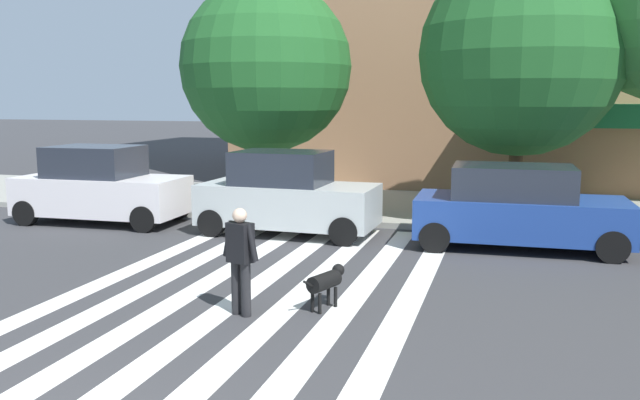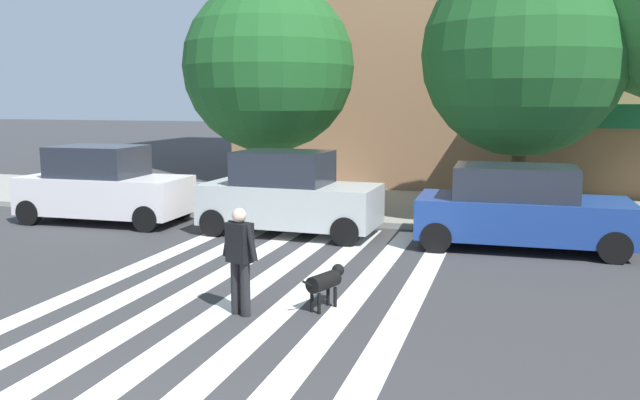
# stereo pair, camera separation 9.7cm
# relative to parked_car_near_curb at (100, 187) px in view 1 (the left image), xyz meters

# --- Properties ---
(ground_plane) EXTENTS (160.00, 160.00, 0.00)m
(ground_plane) POSITION_rel_parked_car_near_curb_xyz_m (6.28, -4.68, -0.96)
(ground_plane) COLOR #353538
(sidewalk_far) EXTENTS (80.00, 6.00, 0.15)m
(sidewalk_far) POSITION_rel_parked_car_near_curb_xyz_m (6.28, 4.32, -0.88)
(sidewalk_far) COLOR gray
(sidewalk_far) RESTS_ON ground_plane
(crosswalk_stripes) EXTENTS (5.85, 11.39, 0.01)m
(crosswalk_stripes) POSITION_rel_parked_car_near_curb_xyz_m (6.16, -4.68, -0.95)
(crosswalk_stripes) COLOR silver
(crosswalk_stripes) RESTS_ON ground_plane
(parked_car_near_curb) EXTENTS (4.42, 2.09, 2.03)m
(parked_car_near_curb) POSITION_rel_parked_car_near_curb_xyz_m (0.00, 0.00, 0.00)
(parked_car_near_curb) COLOR silver
(parked_car_near_curb) RESTS_ON ground_plane
(parked_car_behind_first) EXTENTS (4.27, 2.01, 2.01)m
(parked_car_behind_first) POSITION_rel_parked_car_near_curb_xyz_m (5.20, 0.00, -0.01)
(parked_car_behind_first) COLOR #B0B6B5
(parked_car_behind_first) RESTS_ON ground_plane
(parked_car_third_in_line) EXTENTS (4.51, 2.13, 1.82)m
(parked_car_third_in_line) POSITION_rel_parked_car_near_curb_xyz_m (10.55, 0.00, -0.07)
(parked_car_third_in_line) COLOR navy
(parked_car_third_in_line) RESTS_ON ground_plane
(street_tree_nearest) EXTENTS (4.82, 4.82, 6.41)m
(street_tree_nearest) POSITION_rel_parked_car_near_curb_xyz_m (3.62, 2.83, 3.19)
(street_tree_nearest) COLOR #4C3823
(street_tree_nearest) RESTS_ON sidewalk_far
(street_tree_middle) EXTENTS (5.08, 5.08, 6.73)m
(street_tree_middle) POSITION_rel_parked_car_near_curb_xyz_m (10.48, 2.66, 3.38)
(street_tree_middle) COLOR #4C3823
(street_tree_middle) RESTS_ON sidewalk_far
(pedestrian_dog_walker) EXTENTS (0.69, 0.36, 1.64)m
(pedestrian_dog_walker) POSITION_rel_parked_car_near_curb_xyz_m (6.53, -5.88, -0.03)
(pedestrian_dog_walker) COLOR black
(pedestrian_dog_walker) RESTS_ON ground_plane
(dog_on_leash) EXTENTS (0.49, 0.97, 0.65)m
(dog_on_leash) POSITION_rel_parked_car_near_curb_xyz_m (7.68, -5.23, -0.51)
(dog_on_leash) COLOR black
(dog_on_leash) RESTS_ON ground_plane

